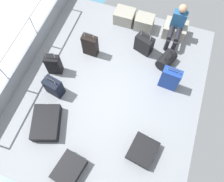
{
  "coord_description": "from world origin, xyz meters",
  "views": [
    {
      "loc": [
        0.82,
        -2.17,
        4.9
      ],
      "look_at": [
        0.12,
        -0.13,
        0.25
      ],
      "focal_mm": 35.63,
      "sensor_mm": 36.0,
      "label": 1
    }
  ],
  "objects_px": {
    "suitcase_4": "(143,151)",
    "cargo_crate_1": "(144,23)",
    "suitcase_2": "(144,44)",
    "suitcase_7": "(90,45)",
    "passenger_seated": "(177,25)",
    "duffel_bag": "(166,60)",
    "cargo_crate_2": "(175,30)",
    "suitcase_0": "(69,169)",
    "cargo_crate_0": "(124,16)",
    "suitcase_5": "(54,87)",
    "suitcase_6": "(46,123)",
    "suitcase_3": "(170,79)",
    "suitcase_1": "(54,64)"
  },
  "relations": [
    {
      "from": "cargo_crate_1",
      "to": "suitcase_4",
      "type": "bearing_deg",
      "value": -74.99
    },
    {
      "from": "suitcase_5",
      "to": "suitcase_6",
      "type": "relative_size",
      "value": 0.72
    },
    {
      "from": "suitcase_4",
      "to": "suitcase_5",
      "type": "height_order",
      "value": "suitcase_5"
    },
    {
      "from": "suitcase_0",
      "to": "suitcase_1",
      "type": "xyz_separation_m",
      "value": [
        -1.28,
        2.09,
        0.17
      ]
    },
    {
      "from": "suitcase_0",
      "to": "duffel_bag",
      "type": "xyz_separation_m",
      "value": [
        1.28,
        3.19,
        0.05
      ]
    },
    {
      "from": "cargo_crate_1",
      "to": "suitcase_5",
      "type": "bearing_deg",
      "value": -119.46
    },
    {
      "from": "cargo_crate_1",
      "to": "cargo_crate_0",
      "type": "bearing_deg",
      "value": 175.68
    },
    {
      "from": "cargo_crate_1",
      "to": "duffel_bag",
      "type": "height_order",
      "value": "duffel_bag"
    },
    {
      "from": "cargo_crate_0",
      "to": "passenger_seated",
      "type": "relative_size",
      "value": 0.52
    },
    {
      "from": "suitcase_2",
      "to": "suitcase_7",
      "type": "distance_m",
      "value": 1.37
    },
    {
      "from": "cargo_crate_2",
      "to": "suitcase_0",
      "type": "relative_size",
      "value": 0.85
    },
    {
      "from": "passenger_seated",
      "to": "suitcase_4",
      "type": "height_order",
      "value": "passenger_seated"
    },
    {
      "from": "cargo_crate_2",
      "to": "suitcase_5",
      "type": "height_order",
      "value": "suitcase_5"
    },
    {
      "from": "duffel_bag",
      "to": "cargo_crate_1",
      "type": "bearing_deg",
      "value": 131.22
    },
    {
      "from": "suitcase_2",
      "to": "suitcase_7",
      "type": "height_order",
      "value": "suitcase_7"
    },
    {
      "from": "suitcase_2",
      "to": "duffel_bag",
      "type": "distance_m",
      "value": 0.7
    },
    {
      "from": "cargo_crate_2",
      "to": "duffel_bag",
      "type": "height_order",
      "value": "duffel_bag"
    },
    {
      "from": "cargo_crate_2",
      "to": "suitcase_0",
      "type": "distance_m",
      "value": 4.37
    },
    {
      "from": "cargo_crate_2",
      "to": "suitcase_2",
      "type": "bearing_deg",
      "value": -130.03
    },
    {
      "from": "cargo_crate_2",
      "to": "suitcase_5",
      "type": "distance_m",
      "value": 3.5
    },
    {
      "from": "suitcase_1",
      "to": "suitcase_5",
      "type": "xyz_separation_m",
      "value": [
        0.25,
        -0.54,
        -0.03
      ]
    },
    {
      "from": "cargo_crate_0",
      "to": "suitcase_0",
      "type": "xyz_separation_m",
      "value": [
        0.14,
        -4.2,
        -0.07
      ]
    },
    {
      "from": "suitcase_2",
      "to": "suitcase_5",
      "type": "relative_size",
      "value": 1.04
    },
    {
      "from": "suitcase_1",
      "to": "suitcase_5",
      "type": "bearing_deg",
      "value": -65.1
    },
    {
      "from": "cargo_crate_0",
      "to": "suitcase_1",
      "type": "distance_m",
      "value": 2.4
    },
    {
      "from": "suitcase_1",
      "to": "duffel_bag",
      "type": "xyz_separation_m",
      "value": [
        2.56,
        1.1,
        -0.12
      ]
    },
    {
      "from": "passenger_seated",
      "to": "duffel_bag",
      "type": "relative_size",
      "value": 1.86
    },
    {
      "from": "cargo_crate_1",
      "to": "suitcase_5",
      "type": "distance_m",
      "value": 2.99
    },
    {
      "from": "cargo_crate_0",
      "to": "cargo_crate_1",
      "type": "height_order",
      "value": "cargo_crate_1"
    },
    {
      "from": "cargo_crate_0",
      "to": "suitcase_3",
      "type": "relative_size",
      "value": 0.74
    },
    {
      "from": "cargo_crate_2",
      "to": "suitcase_0",
      "type": "height_order",
      "value": "cargo_crate_2"
    },
    {
      "from": "suitcase_6",
      "to": "cargo_crate_2",
      "type": "bearing_deg",
      "value": 58.08
    },
    {
      "from": "suitcase_0",
      "to": "suitcase_7",
      "type": "height_order",
      "value": "suitcase_7"
    },
    {
      "from": "suitcase_6",
      "to": "duffel_bag",
      "type": "height_order",
      "value": "duffel_bag"
    },
    {
      "from": "suitcase_2",
      "to": "suitcase_3",
      "type": "xyz_separation_m",
      "value": [
        0.84,
        -0.82,
        0.08
      ]
    },
    {
      "from": "suitcase_2",
      "to": "suitcase_6",
      "type": "distance_m",
      "value": 3.06
    },
    {
      "from": "passenger_seated",
      "to": "suitcase_0",
      "type": "bearing_deg",
      "value": -107.66
    },
    {
      "from": "suitcase_3",
      "to": "suitcase_5",
      "type": "xyz_separation_m",
      "value": [
        -2.5,
        -1.04,
        -0.07
      ]
    },
    {
      "from": "cargo_crate_0",
      "to": "suitcase_1",
      "type": "relative_size",
      "value": 0.74
    },
    {
      "from": "suitcase_6",
      "to": "cargo_crate_0",
      "type": "bearing_deg",
      "value": 78.13
    },
    {
      "from": "suitcase_6",
      "to": "suitcase_7",
      "type": "xyz_separation_m",
      "value": [
        0.23,
        2.15,
        0.19
      ]
    },
    {
      "from": "suitcase_5",
      "to": "suitcase_4",
      "type": "bearing_deg",
      "value": -16.55
    },
    {
      "from": "suitcase_7",
      "to": "cargo_crate_2",
      "type": "bearing_deg",
      "value": 34.04
    },
    {
      "from": "suitcase_5",
      "to": "duffel_bag",
      "type": "height_order",
      "value": "suitcase_5"
    },
    {
      "from": "suitcase_3",
      "to": "suitcase_0",
      "type": "bearing_deg",
      "value": -119.41
    },
    {
      "from": "suitcase_0",
      "to": "suitcase_4",
      "type": "relative_size",
      "value": 1.07
    },
    {
      "from": "suitcase_4",
      "to": "cargo_crate_1",
      "type": "bearing_deg",
      "value": 105.01
    },
    {
      "from": "passenger_seated",
      "to": "suitcase_1",
      "type": "distance_m",
      "value": 3.2
    },
    {
      "from": "cargo_crate_0",
      "to": "suitcase_4",
      "type": "xyz_separation_m",
      "value": [
        1.46,
        -3.34,
        -0.07
      ]
    },
    {
      "from": "suitcase_4",
      "to": "suitcase_6",
      "type": "bearing_deg",
      "value": -177.09
    }
  ]
}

